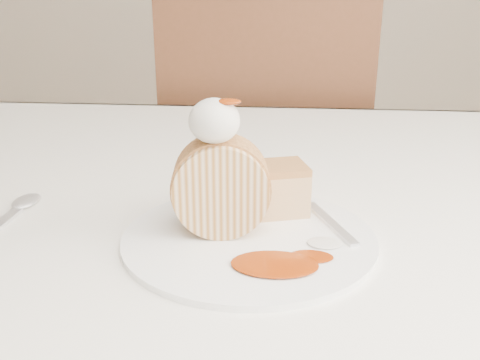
{
  "coord_description": "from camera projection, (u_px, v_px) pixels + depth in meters",
  "views": [
    {
      "loc": [
        0.05,
        -0.46,
        0.99
      ],
      "look_at": [
        0.01,
        0.03,
        0.81
      ],
      "focal_mm": 40.0,
      "sensor_mm": 36.0,
      "label": 1
    }
  ],
  "objects": [
    {
      "name": "whipped_cream",
      "position": [
        214.0,
        121.0,
        0.5
      ],
      "size": [
        0.05,
        0.05,
        0.04
      ],
      "primitive_type": "ellipsoid",
      "color": "silver",
      "rests_on": "roulade_slice"
    },
    {
      "name": "caramel_drizzle",
      "position": [
        228.0,
        96.0,
        0.49
      ],
      "size": [
        0.02,
        0.02,
        0.01
      ],
      "primitive_type": "ellipsoid",
      "color": "#892A05",
      "rests_on": "whipped_cream"
    },
    {
      "name": "cake_chunk",
      "position": [
        279.0,
        191.0,
        0.58
      ],
      "size": [
        0.07,
        0.07,
        0.05
      ],
      "primitive_type": "cube",
      "rotation": [
        0.0,
        0.0,
        0.29
      ],
      "color": "tan",
      "rests_on": "plate"
    },
    {
      "name": "caramel_pool",
      "position": [
        275.0,
        264.0,
        0.47
      ],
      "size": [
        0.09,
        0.07,
        0.0
      ],
      "primitive_type": null,
      "rotation": [
        0.0,
        0.0,
        0.29
      ],
      "color": "#892A05",
      "rests_on": "plate"
    },
    {
      "name": "plate",
      "position": [
        249.0,
        238.0,
        0.53
      ],
      "size": [
        0.32,
        0.32,
        0.01
      ],
      "primitive_type": "cylinder",
      "rotation": [
        0.0,
        0.0,
        0.29
      ],
      "color": "white",
      "rests_on": "table"
    },
    {
      "name": "chair_far",
      "position": [
        264.0,
        158.0,
        1.36
      ],
      "size": [
        0.49,
        0.49,
        1.01
      ],
      "rotation": [
        0.0,
        0.0,
        3.17
      ],
      "color": "brown",
      "rests_on": "ground"
    },
    {
      "name": "fork",
      "position": [
        331.0,
        223.0,
        0.56
      ],
      "size": [
        0.07,
        0.15,
        0.0
      ],
      "primitive_type": "cube",
      "rotation": [
        0.0,
        0.0,
        0.38
      ],
      "color": "silver",
      "rests_on": "plate"
    },
    {
      "name": "roulade_slice",
      "position": [
        221.0,
        187.0,
        0.53
      ],
      "size": [
        0.1,
        0.06,
        0.09
      ],
      "primitive_type": "cylinder",
      "rotation": [
        1.57,
        0.0,
        0.12
      ],
      "color": "beige",
      "rests_on": "plate"
    },
    {
      "name": "table",
      "position": [
        247.0,
        241.0,
        0.73
      ],
      "size": [
        1.4,
        0.9,
        0.75
      ],
      "color": "white",
      "rests_on": "ground"
    }
  ]
}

